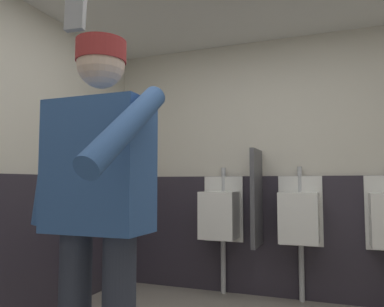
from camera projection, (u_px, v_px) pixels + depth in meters
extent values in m
cube|color=beige|center=(277.00, 165.00, 3.77)|extent=(4.04, 0.12, 2.52)
cube|color=#2D2833|center=(277.00, 236.00, 3.65)|extent=(3.44, 0.03, 1.15)
cube|color=white|center=(224.00, 209.00, 3.84)|extent=(0.40, 0.05, 0.65)
cube|color=white|center=(219.00, 215.00, 3.68)|extent=(0.34, 0.30, 0.45)
cylinder|color=#B7BABF|center=(224.00, 179.00, 3.85)|extent=(0.04, 0.04, 0.24)
cylinder|color=#B7BABF|center=(223.00, 265.00, 3.76)|extent=(0.05, 0.05, 0.55)
cube|color=white|center=(301.00, 211.00, 3.57)|extent=(0.40, 0.05, 0.65)
cube|color=white|center=(299.00, 217.00, 3.41)|extent=(0.34, 0.30, 0.45)
cylinder|color=#B7BABF|center=(300.00, 179.00, 3.58)|extent=(0.04, 0.04, 0.24)
cylinder|color=#B7BABF|center=(302.00, 271.00, 3.49)|extent=(0.05, 0.05, 0.55)
cube|color=#4C4C51|center=(257.00, 197.00, 3.53)|extent=(0.04, 0.40, 0.90)
cube|color=#335999|center=(99.00, 166.00, 1.64)|extent=(0.45, 0.24, 0.57)
cylinder|color=#335999|center=(50.00, 165.00, 1.74)|extent=(0.17, 0.09, 0.56)
cylinder|color=#335999|center=(126.00, 127.00, 1.35)|extent=(0.09, 0.50, 0.39)
sphere|color=beige|center=(101.00, 65.00, 1.68)|extent=(0.21, 0.21, 0.21)
cylinder|color=maroon|center=(101.00, 52.00, 1.68)|extent=(0.22, 0.22, 0.10)
cube|color=#A5A8B2|center=(75.00, 13.00, 1.11)|extent=(0.06, 0.03, 0.11)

